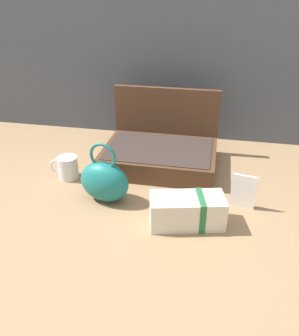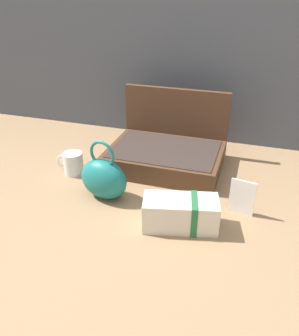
{
  "view_description": "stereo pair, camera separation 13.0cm",
  "coord_description": "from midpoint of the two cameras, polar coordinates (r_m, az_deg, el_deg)",
  "views": [
    {
      "loc": [
        0.23,
        -1.14,
        0.73
      ],
      "look_at": [
        0.0,
        -0.02,
        0.11
      ],
      "focal_mm": 37.63,
      "sensor_mm": 36.0,
      "label": 1
    },
    {
      "loc": [
        0.35,
        -1.11,
        0.73
      ],
      "look_at": [
        0.0,
        -0.02,
        0.11
      ],
      "focal_mm": 37.63,
      "sensor_mm": 36.0,
      "label": 2
    }
  ],
  "objects": [
    {
      "name": "ground_plane",
      "position": [
        1.37,
        2.97,
        -3.62
      ],
      "size": [
        6.0,
        6.0,
        0.0
      ],
      "primitive_type": "plane",
      "color": "#8C6D4C"
    },
    {
      "name": "cream_toiletry_bag",
      "position": [
        1.16,
        8.43,
        -7.35
      ],
      "size": [
        0.26,
        0.16,
        0.11
      ],
      "color": "beige",
      "rests_on": "ground_plane"
    },
    {
      "name": "teal_pouch_handbag",
      "position": [
        1.29,
        -4.58,
        -1.75
      ],
      "size": [
        0.2,
        0.14,
        0.23
      ],
      "color": "#196B66",
      "rests_on": "ground_plane"
    },
    {
      "name": "open_suitcase",
      "position": [
        1.54,
        5.3,
        2.78
      ],
      "size": [
        0.48,
        0.36,
        0.3
      ],
      "color": "#4C301E",
      "rests_on": "ground_plane"
    },
    {
      "name": "info_card_left",
      "position": [
        1.26,
        17.67,
        -4.64
      ],
      "size": [
        0.09,
        0.02,
        0.13
      ],
      "primitive_type": "cube",
      "rotation": [
        0.0,
        0.0,
        -0.17
      ],
      "color": "white",
      "rests_on": "ground_plane"
    },
    {
      "name": "coffee_mug",
      "position": [
        1.48,
        -9.88,
        0.7
      ],
      "size": [
        0.12,
        0.08,
        0.09
      ],
      "color": "silver",
      "rests_on": "ground_plane"
    }
  ]
}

